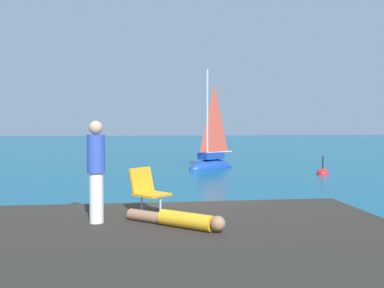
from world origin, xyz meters
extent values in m
plane|color=#0F5675|center=(0.00, 0.00, 0.00)|extent=(160.00, 160.00, 0.00)
cube|color=#2D2823|center=(-0.41, -2.99, 0.40)|extent=(7.06, 3.45, 0.80)
cube|color=black|center=(-2.12, -0.80, 0.00)|extent=(1.83, 2.02, 1.21)
cube|color=#2F281F|center=(-2.18, -1.46, 0.00)|extent=(2.13, 2.03, 1.19)
ellipsoid|color=#193D99|center=(3.11, 12.53, 0.00)|extent=(3.08, 2.55, 1.04)
cube|color=#193D99|center=(3.11, 12.53, 0.69)|extent=(1.50, 1.34, 0.34)
cylinder|color=#B7B7BC|center=(2.87, 12.37, 2.87)|extent=(0.11, 0.11, 4.71)
cylinder|color=#B2B2B7|center=(3.65, 12.90, 0.85)|extent=(1.61, 1.13, 0.09)
pyramid|color=#DB4C38|center=(3.31, 12.66, 2.69)|extent=(1.28, 0.89, 3.58)
cylinder|color=gold|center=(-0.25, -3.53, 0.92)|extent=(0.84, 0.77, 0.24)
cylinder|color=#9E704C|center=(-0.81, -3.04, 0.89)|extent=(0.65, 0.59, 0.18)
sphere|color=#9E704C|center=(0.17, -3.89, 0.94)|extent=(0.22, 0.22, 0.22)
cylinder|color=white|center=(-1.61, -2.99, 1.20)|extent=(0.22, 0.22, 0.80)
cylinder|color=#334CB2|center=(-1.61, -2.99, 1.90)|extent=(0.28, 0.28, 0.60)
sphere|color=tan|center=(-1.61, -2.99, 2.31)|extent=(0.22, 0.22, 0.22)
cube|color=orange|center=(-0.71, -2.47, 1.15)|extent=(0.70, 0.71, 0.04)
cube|color=orange|center=(-0.88, -2.28, 1.37)|extent=(0.46, 0.43, 0.45)
cylinder|color=silver|center=(-0.58, -2.63, 0.97)|extent=(0.04, 0.04, 0.35)
cylinder|color=silver|center=(-0.88, -2.28, 0.97)|extent=(0.04, 0.04, 0.35)
sphere|color=red|center=(7.79, 9.13, 0.00)|extent=(0.56, 0.56, 0.56)
cylinder|color=black|center=(7.79, 9.13, 0.55)|extent=(0.06, 0.06, 0.60)
camera|label=1|loc=(-1.05, -9.90, 2.36)|focal=40.35mm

